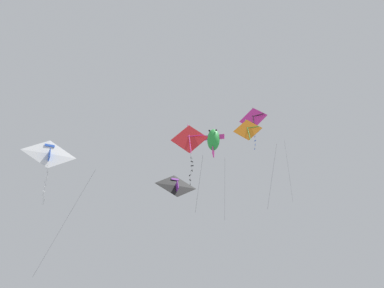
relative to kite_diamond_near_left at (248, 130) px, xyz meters
The scene contains 6 objects.
kite_diamond_near_left is the anchor object (origin of this frame).
kite_fish_far_centre 7.82m from the kite_diamond_near_left, 154.86° to the left, with size 2.06×1.72×7.90m.
kite_diamond_highest 3.82m from the kite_diamond_near_left, 121.77° to the right, with size 1.99×1.65×6.28m.
kite_delta_mid_left 12.31m from the kite_diamond_near_left, 127.88° to the right, with size 3.31×3.77×8.58m.
kite_diamond_upper_right 7.96m from the kite_diamond_near_left, 129.09° to the left, with size 4.68×3.49×9.19m.
kite_delta_near_right 6.86m from the kite_diamond_near_left, behind, with size 1.18×2.27×1.33m.
Camera 1 is at (20.20, -17.78, 0.50)m, focal length 46.83 mm.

